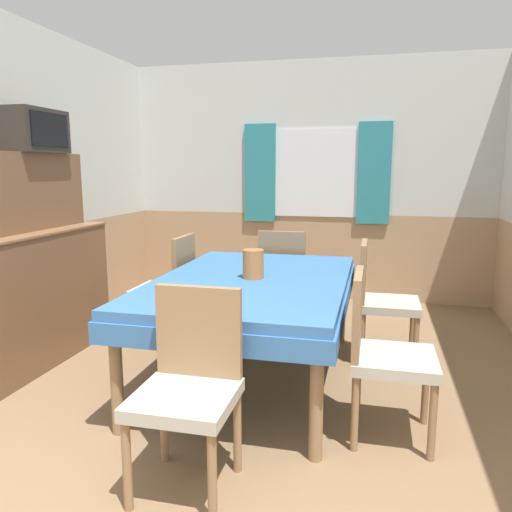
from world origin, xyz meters
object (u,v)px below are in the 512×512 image
object	(u,v)px
chair_right_near	(381,349)
chair_head_near	(190,381)
sideboard	(30,274)
chair_left_far	(170,285)
chair_head_window	(284,274)
chair_right_far	(380,297)
tv	(33,131)
vase	(253,264)
dining_table	(253,292)

from	to	relation	value
chair_right_near	chair_head_near	bearing A→B (deg)	-53.65
sideboard	chair_head_near	bearing A→B (deg)	-33.95
chair_head_near	chair_left_far	world-z (taller)	same
chair_head_window	chair_right_near	distance (m)	1.96
chair_right_near	sideboard	bearing A→B (deg)	-101.44
chair_right_far	chair_left_far	bearing A→B (deg)	-90.00
chair_right_far	chair_head_near	size ratio (longest dim) A/B	1.00
chair_right_far	chair_left_far	world-z (taller)	same
chair_left_far	tv	bearing A→B (deg)	118.19
chair_head_window	tv	bearing A→B (deg)	-147.55
sideboard	tv	world-z (taller)	tv
chair_right_far	chair_head_window	xyz separation A→B (m)	(-0.85, 0.63, 0.00)
chair_head_window	chair_left_far	distance (m)	1.06
chair_right_far	chair_head_near	xyz separation A→B (m)	(-0.85, -1.77, 0.00)
chair_head_near	chair_left_far	xyz separation A→B (m)	(-0.85, 1.77, 0.00)
sideboard	chair_right_near	bearing A→B (deg)	-11.44
chair_head_window	chair_right_near	world-z (taller)	same
sideboard	vase	world-z (taller)	sideboard
chair_head_window	vase	xyz separation A→B (m)	(0.01, -1.21, 0.32)
dining_table	chair_right_far	bearing A→B (deg)	33.71
chair_head_near	chair_right_near	size ratio (longest dim) A/B	1.00
chair_head_near	vase	bearing A→B (deg)	-90.35
chair_head_window	sideboard	world-z (taller)	sideboard
chair_right_near	sideboard	distance (m)	2.61
chair_head_near	sideboard	xyz separation A→B (m)	(-1.70, 1.14, 0.18)
vase	tv	bearing A→B (deg)	175.88
tv	chair_head_near	bearing A→B (deg)	-37.52
chair_right_far	tv	distance (m)	2.87
sideboard	chair_head_window	bearing A→B (deg)	36.31
chair_head_window	sideboard	size ratio (longest dim) A/B	0.58
chair_head_near	vase	world-z (taller)	vase
chair_left_far	sideboard	world-z (taller)	sideboard
chair_right_far	tv	xyz separation A→B (m)	(-2.56, -0.46, 1.23)
chair_head_window	chair_left_far	size ratio (longest dim) A/B	1.00
dining_table	sideboard	distance (m)	1.70
vase	chair_head_near	bearing A→B (deg)	-90.35
chair_head_near	chair_left_far	bearing A→B (deg)	-64.22
chair_head_near	chair_head_window	world-z (taller)	same
chair_right_far	tv	world-z (taller)	tv
chair_left_far	chair_right_far	bearing A→B (deg)	-90.00
chair_right_far	sideboard	size ratio (longest dim) A/B	0.58
tv	sideboard	bearing A→B (deg)	-88.25
chair_head_near	chair_head_window	size ratio (longest dim) A/B	1.00
sideboard	tv	distance (m)	1.06
sideboard	vase	size ratio (longest dim) A/B	8.07
tv	chair_head_window	bearing A→B (deg)	32.45
chair_left_far	dining_table	bearing A→B (deg)	-123.71
vase	dining_table	bearing A→B (deg)	123.66
chair_right_far	dining_table	bearing A→B (deg)	-56.29
chair_head_window	tv	size ratio (longest dim) A/B	1.77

